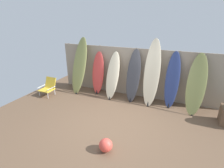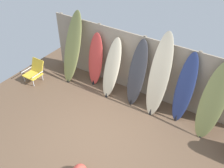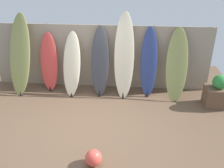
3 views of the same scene
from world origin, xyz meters
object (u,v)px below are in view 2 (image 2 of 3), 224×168
Objects in this scene: surfboard_olive_6 at (213,102)px; beach_chair at (35,71)px; surfboard_red_1 at (95,60)px; surfboard_cream_4 at (159,76)px; surfboard_charcoal_3 at (137,74)px; surfboard_navy_5 at (185,89)px; surfboard_cream_2 at (112,68)px; surfboard_olive_0 at (72,48)px.

beach_chair is (-5.11, -0.79, -0.58)m from surfboard_olive_6.
surfboard_cream_4 is (2.07, -0.14, 0.29)m from surfboard_red_1.
surfboard_navy_5 reaches higher than surfboard_charcoal_3.
surfboard_charcoal_3 reaches higher than surfboard_cream_2.
surfboard_olive_0 is at bearing -177.73° from surfboard_navy_5.
surfboard_olive_0 reaches higher than surfboard_cream_2.
surfboard_red_1 reaches higher than beach_chair.
surfboard_olive_6 is at bearing -2.47° from surfboard_red_1.
surfboard_charcoal_3 is at bearing -3.42° from surfboard_red_1.
surfboard_charcoal_3 is at bearing -177.37° from surfboard_navy_5.
surfboard_cream_2 is 0.76m from surfboard_charcoal_3.
beach_chair is (-1.67, -0.94, -0.47)m from surfboard_red_1.
surfboard_cream_2 is at bearing -179.90° from surfboard_olive_6.
surfboard_charcoal_3 is 0.99× the size of surfboard_olive_6.
surfboard_charcoal_3 is 0.99× the size of surfboard_navy_5.
surfboard_red_1 is 1.44m from surfboard_charcoal_3.
surfboard_cream_4 is 3.90m from beach_chair.
surfboard_navy_5 reaches higher than surfboard_cream_2.
surfboard_red_1 is 0.89× the size of surfboard_charcoal_3.
surfboard_cream_2 is 2.76m from surfboard_olive_6.
surfboard_olive_6 is (1.36, -0.01, -0.18)m from surfboard_cream_4.
surfboard_cream_4 is 3.40× the size of beach_chair.
surfboard_olive_6 is 5.20m from beach_chair.
surfboard_navy_5 is (3.44, 0.14, -0.16)m from surfboard_olive_0.
surfboard_cream_4 is at bearing -170.09° from surfboard_navy_5.
surfboard_olive_0 is 0.78m from surfboard_red_1.
surfboard_cream_2 is 0.92× the size of surfboard_olive_6.
surfboard_cream_2 is 1.42m from surfboard_cream_4.
surfboard_navy_5 is at bearing 2.63° from surfboard_charcoal_3.
beach_chair is (-2.35, -0.79, -0.50)m from surfboard_cream_2.
surfboard_cream_4 is at bearing -4.87° from surfboard_charcoal_3.
surfboard_olive_6 reaches higher than surfboard_navy_5.
surfboard_olive_0 reaches higher than surfboard_red_1.
surfboard_olive_0 is 3.45m from surfboard_navy_5.
surfboard_cream_4 is 1.21× the size of surfboard_navy_5.
surfboard_cream_4 is at bearing 0.52° from surfboard_cream_2.
surfboard_red_1 is at bearing 177.53° from surfboard_olive_6.
surfboard_cream_4 reaches higher than surfboard_charcoal_3.
surfboard_cream_4 reaches higher than surfboard_olive_0.
beach_chair is (-0.95, -0.78, -0.73)m from surfboard_olive_0.
surfboard_cream_2 is (0.68, -0.15, 0.03)m from surfboard_red_1.
surfboard_cream_2 is 2.53m from beach_chair.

